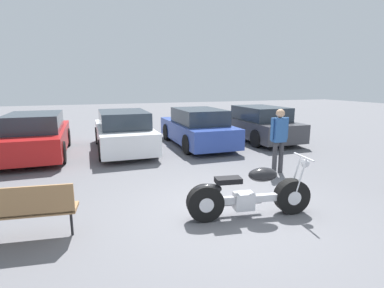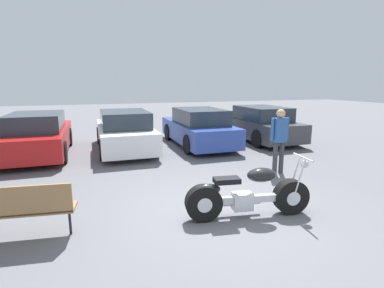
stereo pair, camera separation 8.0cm
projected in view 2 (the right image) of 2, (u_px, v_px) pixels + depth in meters
name	position (u px, v px, depth m)	size (l,w,h in m)	color
ground_plane	(223.00, 210.00, 5.52)	(60.00, 60.00, 0.00)	slate
motorcycle	(247.00, 195.00, 5.19)	(2.23, 0.76, 1.05)	black
parked_car_red	(38.00, 135.00, 9.60)	(1.80, 4.33, 1.39)	red
parked_car_white	(125.00, 132.00, 10.36)	(1.80, 4.33, 1.39)	white
parked_car_blue	(198.00, 128.00, 11.18)	(1.80, 4.33, 1.39)	#2D479E
parked_car_dark_grey	(259.00, 124.00, 12.21)	(1.80, 4.33, 1.39)	#3D3D42
park_bench	(18.00, 207.00, 4.34)	(1.59, 0.59, 0.89)	#997047
person_standing	(280.00, 136.00, 7.63)	(0.52, 0.22, 1.67)	#38383D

